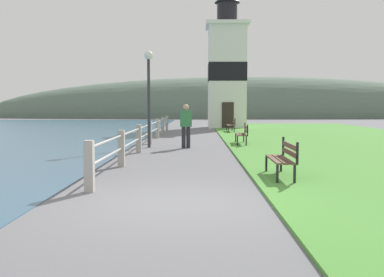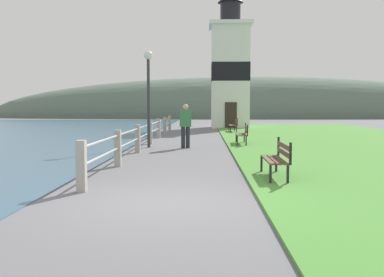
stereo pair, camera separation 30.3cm
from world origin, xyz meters
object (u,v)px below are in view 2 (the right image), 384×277
(park_bench_near, at_px, (278,157))
(person_strolling, at_px, (185,124))
(park_bench_midway, at_px, (243,133))
(park_bench_far, at_px, (234,124))
(lamp_post, at_px, (148,81))
(lighthouse, at_px, (230,69))

(park_bench_near, bearing_deg, person_strolling, -70.59)
(park_bench_midway, relative_size, person_strolling, 1.02)
(park_bench_far, bearing_deg, person_strolling, 75.61)
(park_bench_near, height_order, park_bench_far, same)
(lamp_post, bearing_deg, park_bench_near, -62.21)
(person_strolling, xyz_separation_m, lamp_post, (-1.53, 0.24, 1.77))
(park_bench_far, height_order, person_strolling, person_strolling)
(park_bench_midway, distance_m, lamp_post, 4.71)
(park_bench_near, distance_m, park_bench_midway, 8.78)
(person_strolling, bearing_deg, park_bench_far, -28.62)
(park_bench_near, bearing_deg, lighthouse, -89.86)
(lamp_post, bearing_deg, park_bench_far, 67.46)
(park_bench_midway, height_order, park_bench_far, same)
(lamp_post, bearing_deg, lighthouse, 75.21)
(person_strolling, distance_m, lamp_post, 2.35)
(park_bench_far, distance_m, lamp_post, 11.22)
(lighthouse, bearing_deg, person_strolling, -99.49)
(park_bench_midway, bearing_deg, lighthouse, -88.39)
(lighthouse, distance_m, lamp_post, 16.89)
(park_bench_midway, height_order, lighthouse, lighthouse)
(person_strolling, bearing_deg, park_bench_near, -175.53)
(lighthouse, distance_m, person_strolling, 17.09)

